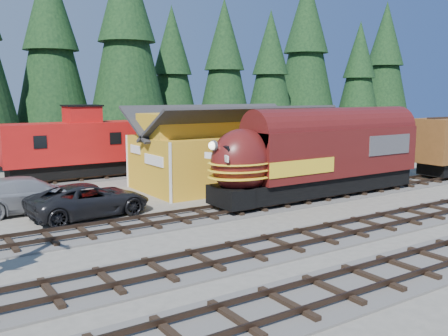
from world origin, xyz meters
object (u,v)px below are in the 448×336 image
locomotive (314,159)px  pickup_truck_b (28,194)px  depot (230,141)px  pickup_truck_a (89,200)px  caboose (71,146)px

locomotive → pickup_truck_b: 15.61m
depot → pickup_truck_b: bearing=-176.8°
depot → locomotive: size_ratio=0.88×
depot → locomotive: depot is taller
locomotive → pickup_truck_a: 12.61m
depot → pickup_truck_a: size_ratio=2.13×
locomotive → pickup_truck_b: (-14.44, 5.77, -1.42)m
locomotive → caboose: caboose is taller
pickup_truck_b → pickup_truck_a: bearing=-140.0°
locomotive → depot: bearing=102.3°
pickup_truck_b → locomotive: bearing=-112.4°
caboose → pickup_truck_b: size_ratio=1.48×
caboose → pickup_truck_b: (-4.73, -8.23, -1.51)m
depot → pickup_truck_b: (-13.02, -0.73, -2.05)m
depot → pickup_truck_a: bearing=-162.4°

